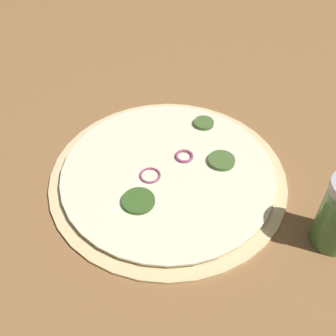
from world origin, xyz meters
name	(u,v)px	position (x,y,z in m)	size (l,w,h in m)	color
ground_plane	(168,177)	(0.00, 0.00, 0.00)	(3.00, 3.00, 0.00)	olive
pizza	(168,174)	(0.00, 0.00, 0.01)	(0.37, 0.37, 0.02)	beige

